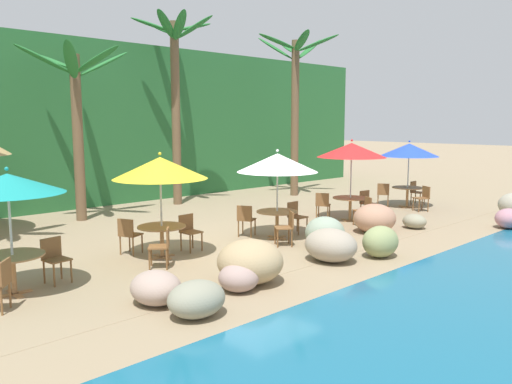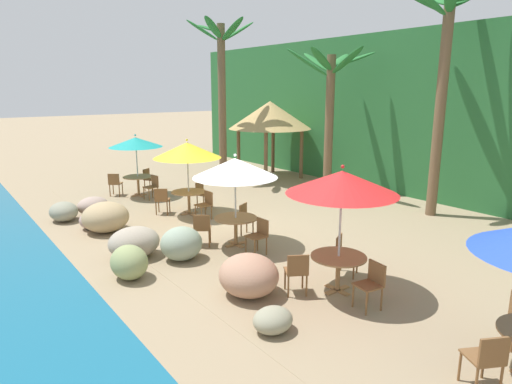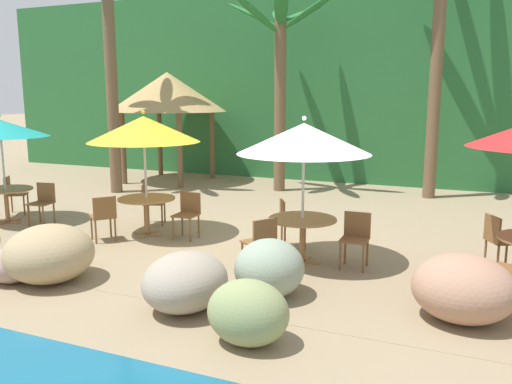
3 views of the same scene
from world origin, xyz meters
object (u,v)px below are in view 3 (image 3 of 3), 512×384
object	(u,v)px
dining_table_teal	(6,194)
chair_white_inland	(288,220)
palm_tree_second	(280,60)
dining_table_yellow	(147,204)
umbrella_yellow	(144,129)
chair_yellow_seaward	(188,212)
dining_table_white	(302,226)
chair_white_left	(261,241)
chair_red_inland	(498,238)
palm_tree_nearest	(109,34)
palm_tree_third	(440,17)
umbrella_white	(304,139)
chair_teal_inland	(13,192)
chair_yellow_inland	(150,201)
umbrella_teal	(0,128)
chair_yellow_left	(104,215)
chair_white_seaward	(356,235)
chair_teal_seaward	(43,200)
palapa_hut	(167,93)

from	to	relation	value
dining_table_teal	chair_white_inland	bearing A→B (deg)	5.46
palm_tree_second	dining_table_yellow	bearing A→B (deg)	-96.54
umbrella_yellow	chair_yellow_seaward	distance (m)	1.77
dining_table_white	chair_white_left	xyz separation A→B (m)	(-0.41, -0.75, -0.10)
chair_red_inland	palm_tree_nearest	distance (m)	10.90
palm_tree_nearest	palm_tree_third	bearing A→B (deg)	17.65
umbrella_yellow	dining_table_white	xyz separation A→B (m)	(3.31, -0.44, -1.45)
dining_table_teal	umbrella_white	world-z (taller)	umbrella_white
umbrella_white	chair_red_inland	size ratio (longest dim) A/B	2.73
dining_table_teal	umbrella_yellow	bearing A→B (deg)	5.65
chair_teal_inland	chair_yellow_inland	world-z (taller)	same
umbrella_teal	umbrella_white	world-z (taller)	umbrella_white
chair_yellow_seaward	chair_white_left	size ratio (longest dim) A/B	1.00
chair_teal_inland	palm_tree_third	distance (m)	11.17
chair_yellow_left	chair_white_inland	distance (m)	3.42
dining_table_teal	chair_white_seaward	world-z (taller)	chair_white_seaward
chair_teal_seaward	palm_tree_second	bearing A→B (deg)	61.04
umbrella_yellow	palm_tree_third	size ratio (longest dim) A/B	0.35
chair_white_seaward	chair_white_left	size ratio (longest dim) A/B	1.00
chair_teal_inland	palm_tree_second	size ratio (longest dim) A/B	0.16
chair_teal_seaward	palm_tree_third	world-z (taller)	palm_tree_third
chair_white_seaward	palapa_hut	world-z (taller)	palapa_hut
chair_teal_seaward	palm_tree_nearest	bearing A→B (deg)	104.75
chair_white_left	chair_white_inland	bearing A→B (deg)	93.09
dining_table_yellow	chair_white_inland	bearing A→B (deg)	5.22
umbrella_teal	chair_yellow_inland	size ratio (longest dim) A/B	2.66
chair_yellow_seaward	chair_yellow_left	distance (m)	1.55
umbrella_teal	chair_yellow_left	distance (m)	3.29
chair_white_inland	chair_teal_seaward	bearing A→B (deg)	-175.92
chair_teal_seaward	chair_teal_inland	size ratio (longest dim) A/B	1.00
chair_white_left	chair_teal_seaward	bearing A→B (deg)	168.87
umbrella_teal	chair_white_seaward	size ratio (longest dim) A/B	2.66
chair_yellow_seaward	dining_table_white	xyz separation A→B (m)	(2.47, -0.56, 0.10)
dining_table_yellow	chair_yellow_inland	size ratio (longest dim) A/B	1.26
umbrella_teal	palm_tree_nearest	xyz separation A→B (m)	(-0.13, 3.87, 2.30)
palm_tree_nearest	chair_white_seaward	bearing A→B (deg)	-26.86
umbrella_teal	chair_red_inland	distance (m)	9.72
chair_white_inland	chair_yellow_left	bearing A→B (deg)	-163.27
palm_tree_third	palm_tree_nearest	bearing A→B (deg)	-162.35
palm_tree_nearest	chair_teal_seaward	bearing A→B (deg)	-75.25
palm_tree_third	chair_white_inland	bearing A→B (deg)	-107.81
umbrella_yellow	chair_yellow_left	world-z (taller)	umbrella_yellow
dining_table_teal	chair_white_left	xyz separation A→B (m)	(6.25, -0.86, -0.10)
chair_teal_inland	palm_tree_nearest	xyz separation A→B (m)	(0.41, 3.21, 3.80)
umbrella_teal	palm_tree_second	xyz separation A→B (m)	(3.99, 5.92, 1.65)
umbrella_yellow	chair_yellow_seaward	bearing A→B (deg)	8.27
chair_teal_inland	chair_white_inland	xyz separation A→B (m)	(6.71, -0.07, 0.00)
chair_yellow_inland	chair_teal_seaward	bearing A→B (deg)	-157.58
umbrella_yellow	dining_table_teal	bearing A→B (deg)	-174.35
umbrella_white	chair_white_left	xyz separation A→B (m)	(-0.41, -0.75, -1.51)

